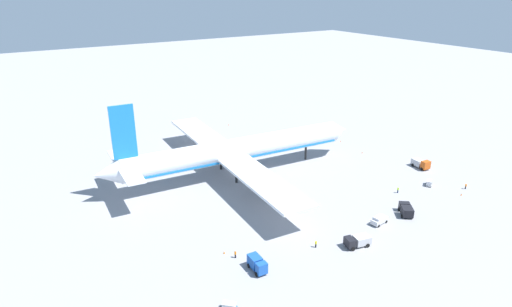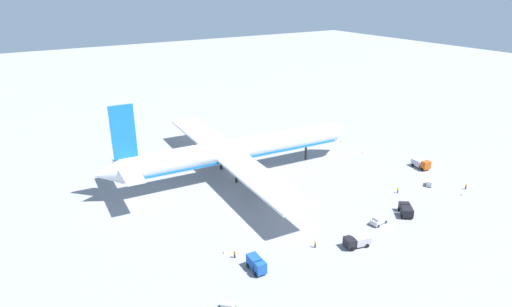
{
  "view_description": "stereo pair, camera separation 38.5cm",
  "coord_description": "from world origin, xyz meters",
  "px_view_note": "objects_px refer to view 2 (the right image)",
  "views": [
    {
      "loc": [
        -57.88,
        -101.99,
        52.34
      ],
      "look_at": [
        5.43,
        -0.78,
        5.4
      ],
      "focal_mm": 30.62,
      "sensor_mm": 36.0,
      "label": 1
    },
    {
      "loc": [
        -57.56,
        -102.2,
        52.34
      ],
      "look_at": [
        5.43,
        -0.78,
        5.4
      ],
      "focal_mm": 30.62,
      "sensor_mm": 36.0,
      "label": 2
    }
  ],
  "objects_px": {
    "service_truck_1": "(357,241)",
    "ground_worker_1": "(398,190)",
    "baggage_cart_1": "(228,306)",
    "service_truck_4": "(256,264)",
    "service_truck_0": "(406,210)",
    "ground_worker_2": "(315,244)",
    "traffic_cone_2": "(362,153)",
    "traffic_cone_3": "(461,195)",
    "service_truck_2": "(421,164)",
    "ground_worker_3": "(235,254)",
    "traffic_cone_0": "(229,125)",
    "traffic_cone_1": "(341,141)",
    "airliner": "(234,151)",
    "service_van": "(379,220)",
    "baggage_cart_0": "(429,183)",
    "ground_worker_0": "(466,187)",
    "traffic_cone_4": "(223,252)"
  },
  "relations": [
    {
      "from": "ground_worker_1",
      "to": "ground_worker_2",
      "type": "xyz_separation_m",
      "value": [
        -34.96,
        -8.45,
        0.04
      ]
    },
    {
      "from": "traffic_cone_0",
      "to": "service_van",
      "type": "bearing_deg",
      "value": -94.23
    },
    {
      "from": "service_truck_0",
      "to": "traffic_cone_4",
      "type": "relative_size",
      "value": 10.36
    },
    {
      "from": "service_truck_2",
      "to": "baggage_cart_1",
      "type": "height_order",
      "value": "service_truck_2"
    },
    {
      "from": "baggage_cart_1",
      "to": "traffic_cone_0",
      "type": "height_order",
      "value": "baggage_cart_1"
    },
    {
      "from": "traffic_cone_1",
      "to": "airliner",
      "type": "bearing_deg",
      "value": -174.26
    },
    {
      "from": "service_truck_1",
      "to": "traffic_cone_0",
      "type": "height_order",
      "value": "service_truck_1"
    },
    {
      "from": "service_truck_4",
      "to": "traffic_cone_2",
      "type": "height_order",
      "value": "service_truck_4"
    },
    {
      "from": "ground_worker_0",
      "to": "ground_worker_1",
      "type": "relative_size",
      "value": 0.96
    },
    {
      "from": "ground_worker_3",
      "to": "traffic_cone_3",
      "type": "distance_m",
      "value": 64.71
    },
    {
      "from": "ground_worker_1",
      "to": "traffic_cone_3",
      "type": "distance_m",
      "value": 16.4
    },
    {
      "from": "service_truck_0",
      "to": "baggage_cart_1",
      "type": "bearing_deg",
      "value": -173.25
    },
    {
      "from": "service_truck_4",
      "to": "service_van",
      "type": "relative_size",
      "value": 1.04
    },
    {
      "from": "ground_worker_2",
      "to": "traffic_cone_1",
      "type": "relative_size",
      "value": 3.17
    },
    {
      "from": "airliner",
      "to": "baggage_cart_1",
      "type": "distance_m",
      "value": 56.91
    },
    {
      "from": "service_truck_4",
      "to": "ground_worker_3",
      "type": "xyz_separation_m",
      "value": [
        -1.54,
        5.87,
        -0.68
      ]
    },
    {
      "from": "traffic_cone_2",
      "to": "traffic_cone_3",
      "type": "height_order",
      "value": "same"
    },
    {
      "from": "ground_worker_0",
      "to": "traffic_cone_4",
      "type": "distance_m",
      "value": 70.44
    },
    {
      "from": "baggage_cart_0",
      "to": "ground_worker_0",
      "type": "height_order",
      "value": "ground_worker_0"
    },
    {
      "from": "ground_worker_3",
      "to": "ground_worker_2",
      "type": "bearing_deg",
      "value": -19.55
    },
    {
      "from": "service_truck_0",
      "to": "ground_worker_2",
      "type": "xyz_separation_m",
      "value": [
        -27.39,
        0.58,
        -0.46
      ]
    },
    {
      "from": "ground_worker_1",
      "to": "traffic_cone_0",
      "type": "relative_size",
      "value": 3.04
    },
    {
      "from": "baggage_cart_0",
      "to": "traffic_cone_4",
      "type": "height_order",
      "value": "baggage_cart_0"
    },
    {
      "from": "service_truck_1",
      "to": "ground_worker_1",
      "type": "distance_m",
      "value": 30.0
    },
    {
      "from": "service_truck_2",
      "to": "service_van",
      "type": "height_order",
      "value": "service_truck_2"
    },
    {
      "from": "service_truck_4",
      "to": "ground_worker_2",
      "type": "xyz_separation_m",
      "value": [
        14.74,
        0.09,
        -0.63
      ]
    },
    {
      "from": "baggage_cart_1",
      "to": "ground_worker_2",
      "type": "relative_size",
      "value": 1.66
    },
    {
      "from": "service_van",
      "to": "ground_worker_1",
      "type": "xyz_separation_m",
      "value": [
        16.19,
        8.62,
        -0.18
      ]
    },
    {
      "from": "baggage_cart_1",
      "to": "ground_worker_0",
      "type": "distance_m",
      "value": 77.39
    },
    {
      "from": "ground_worker_3",
      "to": "traffic_cone_3",
      "type": "height_order",
      "value": "ground_worker_3"
    },
    {
      "from": "service_truck_4",
      "to": "traffic_cone_2",
      "type": "relative_size",
      "value": 8.97
    },
    {
      "from": "traffic_cone_0",
      "to": "traffic_cone_2",
      "type": "distance_m",
      "value": 54.66
    },
    {
      "from": "service_van",
      "to": "traffic_cone_3",
      "type": "xyz_separation_m",
      "value": [
        29.26,
        -1.28,
        -0.76
      ]
    },
    {
      "from": "airliner",
      "to": "traffic_cone_3",
      "type": "relative_size",
      "value": 144.21
    },
    {
      "from": "service_truck_1",
      "to": "baggage_cart_1",
      "type": "xyz_separation_m",
      "value": [
        -32.42,
        -2.46,
        -0.59
      ]
    },
    {
      "from": "service_truck_1",
      "to": "traffic_cone_1",
      "type": "bearing_deg",
      "value": 50.78
    },
    {
      "from": "ground_worker_0",
      "to": "traffic_cone_2",
      "type": "relative_size",
      "value": 2.91
    },
    {
      "from": "service_truck_0",
      "to": "service_truck_2",
      "type": "distance_m",
      "value": 31.64
    },
    {
      "from": "traffic_cone_4",
      "to": "service_truck_1",
      "type": "bearing_deg",
      "value": -26.4
    },
    {
      "from": "airliner",
      "to": "traffic_cone_3",
      "type": "xyz_separation_m",
      "value": [
        43.99,
        -43.41,
        -7.17
      ]
    },
    {
      "from": "service_van",
      "to": "traffic_cone_1",
      "type": "distance_m",
      "value": 55.76
    },
    {
      "from": "service_truck_0",
      "to": "ground_worker_3",
      "type": "bearing_deg",
      "value": 171.71
    },
    {
      "from": "baggage_cart_1",
      "to": "traffic_cone_4",
      "type": "distance_m",
      "value": 16.62
    },
    {
      "from": "baggage_cart_1",
      "to": "ground_worker_2",
      "type": "distance_m",
      "value": 25.52
    },
    {
      "from": "airliner",
      "to": "traffic_cone_4",
      "type": "bearing_deg",
      "value": -122.66
    },
    {
      "from": "service_truck_4",
      "to": "baggage_cart_1",
      "type": "xyz_separation_m",
      "value": [
        -9.88,
        -6.65,
        -0.8
      ]
    },
    {
      "from": "service_truck_1",
      "to": "baggage_cart_1",
      "type": "relative_size",
      "value": 2.05
    },
    {
      "from": "ground_worker_0",
      "to": "service_truck_1",
      "type": "bearing_deg",
      "value": -174.13
    },
    {
      "from": "baggage_cart_1",
      "to": "ground_worker_2",
      "type": "bearing_deg",
      "value": 15.31
    },
    {
      "from": "ground_worker_1",
      "to": "traffic_cone_3",
      "type": "relative_size",
      "value": 3.04
    }
  ]
}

